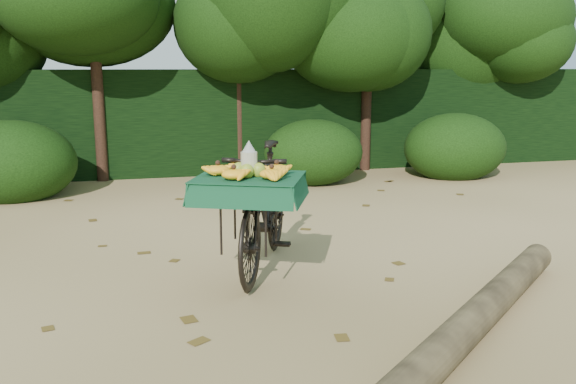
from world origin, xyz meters
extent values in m
plane|color=tan|center=(0.00, 0.00, 0.00)|extent=(80.00, 80.00, 0.00)
imported|color=black|center=(-0.15, 0.34, 0.58)|extent=(1.27, 2.00, 1.16)
cube|color=black|center=(-0.38, -0.21, 0.95)|extent=(0.59, 0.64, 0.03)
cube|color=#144B2E|center=(-0.38, -0.21, 0.97)|extent=(1.05, 0.97, 0.01)
ellipsoid|color=olive|center=(-0.31, -0.24, 1.03)|extent=(0.11, 0.09, 0.12)
ellipsoid|color=olive|center=(-0.36, -0.14, 1.03)|extent=(0.11, 0.09, 0.12)
ellipsoid|color=olive|center=(-0.46, -0.18, 1.03)|extent=(0.11, 0.09, 0.12)
ellipsoid|color=olive|center=(-0.41, -0.27, 1.03)|extent=(0.11, 0.09, 0.12)
cylinder|color=#EAE5C6|center=(-0.38, -0.20, 1.09)|extent=(0.14, 0.14, 0.17)
cylinder|color=brown|center=(1.03, -1.38, 0.12)|extent=(2.71, 2.36, 0.24)
cube|color=black|center=(0.00, 6.30, 0.90)|extent=(26.00, 1.80, 1.80)
camera|label=1|loc=(-1.26, -4.96, 1.84)|focal=38.00mm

